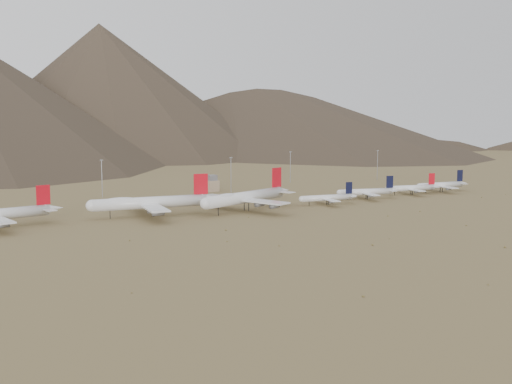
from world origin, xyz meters
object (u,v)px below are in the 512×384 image
control_tower (212,184)px  widebody_east (245,197)px  narrowbody_b (367,192)px  narrowbody_a (328,198)px  widebody_centre (151,202)px

control_tower → widebody_east: bearing=-106.1°
narrowbody_b → narrowbody_a: bearing=-154.1°
narrowbody_a → control_tower: 103.75m
widebody_east → narrowbody_a: size_ratio=1.84×
narrowbody_a → control_tower: (-29.83, 99.37, 0.89)m
widebody_centre → widebody_east: size_ratio=1.00×
widebody_centre → control_tower: size_ratio=6.32×
widebody_centre → control_tower: bearing=54.7°
widebody_east → narrowbody_b: (95.93, 2.88, -3.17)m
widebody_centre → widebody_east: bearing=-1.3°
widebody_centre → narrowbody_b: widebody_centre is taller
widebody_east → narrowbody_a: widebody_east is taller
widebody_east → control_tower: 98.60m
narrowbody_a → narrowbody_b: narrowbody_b is taller
widebody_centre → narrowbody_b: 150.95m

